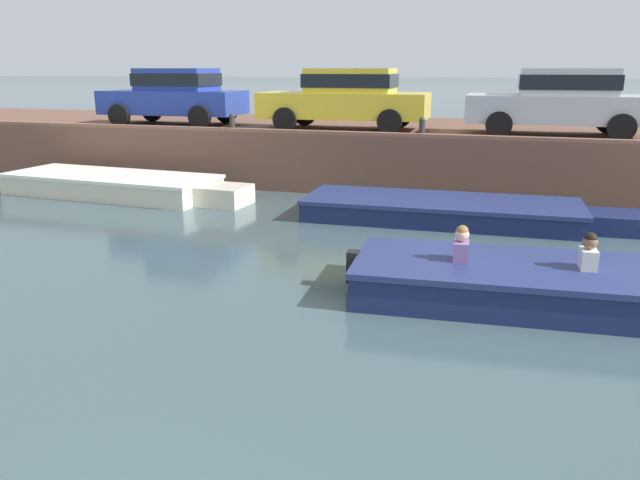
{
  "coord_description": "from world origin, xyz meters",
  "views": [
    {
      "loc": [
        1.96,
        -1.59,
        3.01
      ],
      "look_at": [
        0.08,
        4.52,
        1.25
      ],
      "focal_mm": 35.0,
      "sensor_mm": 36.0,
      "label": 1
    }
  ],
  "objects_px": {
    "motorboat_passing": "(547,285)",
    "mooring_bollard_west": "(232,121)",
    "mooring_bollard_mid": "(422,126)",
    "car_centre_silver": "(561,99)",
    "car_left_inner_yellow": "(347,96)",
    "car_leftmost_blue": "(175,94)",
    "boat_moored_central_navy": "(454,211)",
    "boat_moored_west_cream": "(120,186)"
  },
  "relations": [
    {
      "from": "motorboat_passing",
      "to": "mooring_bollard_west",
      "type": "bearing_deg",
      "value": 139.0
    },
    {
      "from": "motorboat_passing",
      "to": "mooring_bollard_mid",
      "type": "height_order",
      "value": "mooring_bollard_mid"
    },
    {
      "from": "car_centre_silver",
      "to": "mooring_bollard_mid",
      "type": "distance_m",
      "value": 3.31
    },
    {
      "from": "car_left_inner_yellow",
      "to": "mooring_bollard_mid",
      "type": "bearing_deg",
      "value": -28.16
    },
    {
      "from": "car_leftmost_blue",
      "to": "motorboat_passing",
      "type": "bearing_deg",
      "value": -38.11
    },
    {
      "from": "car_leftmost_blue",
      "to": "car_left_inner_yellow",
      "type": "bearing_deg",
      "value": 0.01
    },
    {
      "from": "motorboat_passing",
      "to": "mooring_bollard_mid",
      "type": "bearing_deg",
      "value": 112.01
    },
    {
      "from": "boat_moored_central_navy",
      "to": "car_centre_silver",
      "type": "relative_size",
      "value": 1.58
    },
    {
      "from": "car_centre_silver",
      "to": "motorboat_passing",
      "type": "bearing_deg",
      "value": -93.22
    },
    {
      "from": "mooring_bollard_west",
      "to": "mooring_bollard_mid",
      "type": "distance_m",
      "value": 4.83
    },
    {
      "from": "boat_moored_west_cream",
      "to": "car_centre_silver",
      "type": "xyz_separation_m",
      "value": [
        10.03,
        3.03,
        2.05
      ]
    },
    {
      "from": "mooring_bollard_west",
      "to": "car_centre_silver",
      "type": "bearing_deg",
      "value": 8.17
    },
    {
      "from": "car_centre_silver",
      "to": "mooring_bollard_west",
      "type": "relative_size",
      "value": 9.39
    },
    {
      "from": "boat_moored_central_navy",
      "to": "boat_moored_west_cream",
      "type": "bearing_deg",
      "value": 178.05
    },
    {
      "from": "boat_moored_central_navy",
      "to": "car_left_inner_yellow",
      "type": "height_order",
      "value": "car_left_inner_yellow"
    },
    {
      "from": "boat_moored_west_cream",
      "to": "mooring_bollard_west",
      "type": "relative_size",
      "value": 14.32
    },
    {
      "from": "boat_moored_west_cream",
      "to": "motorboat_passing",
      "type": "height_order",
      "value": "motorboat_passing"
    },
    {
      "from": "car_centre_silver",
      "to": "mooring_bollard_west",
      "type": "height_order",
      "value": "car_centre_silver"
    },
    {
      "from": "boat_moored_central_navy",
      "to": "car_centre_silver",
      "type": "distance_m",
      "value": 4.41
    },
    {
      "from": "car_left_inner_yellow",
      "to": "mooring_bollard_west",
      "type": "xyz_separation_m",
      "value": [
        -2.72,
        -1.13,
        -0.61
      ]
    },
    {
      "from": "car_leftmost_blue",
      "to": "car_left_inner_yellow",
      "type": "distance_m",
      "value": 4.97
    },
    {
      "from": "boat_moored_west_cream",
      "to": "mooring_bollard_west",
      "type": "distance_m",
      "value": 3.22
    },
    {
      "from": "boat_moored_west_cream",
      "to": "boat_moored_central_navy",
      "type": "height_order",
      "value": "boat_moored_west_cream"
    },
    {
      "from": "car_leftmost_blue",
      "to": "mooring_bollard_west",
      "type": "height_order",
      "value": "car_leftmost_blue"
    },
    {
      "from": "car_leftmost_blue",
      "to": "car_left_inner_yellow",
      "type": "xyz_separation_m",
      "value": [
        4.97,
        0.0,
        0.0
      ]
    },
    {
      "from": "boat_moored_west_cream",
      "to": "car_centre_silver",
      "type": "distance_m",
      "value": 10.68
    },
    {
      "from": "mooring_bollard_west",
      "to": "motorboat_passing",
      "type": "bearing_deg",
      "value": -41.0
    },
    {
      "from": "car_left_inner_yellow",
      "to": "boat_moored_west_cream",
      "type": "bearing_deg",
      "value": -148.1
    },
    {
      "from": "car_centre_silver",
      "to": "car_leftmost_blue",
      "type": "bearing_deg",
      "value": 180.0
    },
    {
      "from": "car_left_inner_yellow",
      "to": "car_centre_silver",
      "type": "relative_size",
      "value": 1.04
    },
    {
      "from": "mooring_bollard_mid",
      "to": "mooring_bollard_west",
      "type": "bearing_deg",
      "value": 180.0
    },
    {
      "from": "car_left_inner_yellow",
      "to": "mooring_bollard_mid",
      "type": "xyz_separation_m",
      "value": [
        2.12,
        -1.13,
        -0.61
      ]
    },
    {
      "from": "car_centre_silver",
      "to": "mooring_bollard_mid",
      "type": "relative_size",
      "value": 9.39
    },
    {
      "from": "car_leftmost_blue",
      "to": "mooring_bollard_west",
      "type": "bearing_deg",
      "value": -26.72
    },
    {
      "from": "motorboat_passing",
      "to": "car_centre_silver",
      "type": "relative_size",
      "value": 1.36
    },
    {
      "from": "car_left_inner_yellow",
      "to": "car_centre_silver",
      "type": "bearing_deg",
      "value": -0.01
    },
    {
      "from": "car_leftmost_blue",
      "to": "mooring_bollard_mid",
      "type": "bearing_deg",
      "value": -9.08
    },
    {
      "from": "car_left_inner_yellow",
      "to": "mooring_bollard_mid",
      "type": "distance_m",
      "value": 2.48
    },
    {
      "from": "boat_moored_west_cream",
      "to": "motorboat_passing",
      "type": "bearing_deg",
      "value": -25.49
    },
    {
      "from": "motorboat_passing",
      "to": "car_centre_silver",
      "type": "bearing_deg",
      "value": 86.78
    },
    {
      "from": "car_leftmost_blue",
      "to": "car_centre_silver",
      "type": "height_order",
      "value": "same"
    },
    {
      "from": "boat_moored_central_navy",
      "to": "car_left_inner_yellow",
      "type": "bearing_deg",
      "value": 133.44
    }
  ]
}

